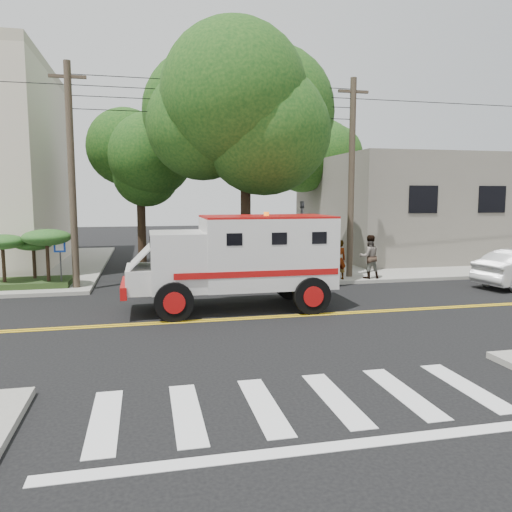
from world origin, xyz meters
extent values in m
plane|color=black|center=(0.00, 0.00, 0.00)|extent=(100.00, 100.00, 0.00)
cube|color=gray|center=(13.50, 13.50, 0.07)|extent=(17.00, 17.00, 0.15)
cube|color=slate|center=(15.00, 14.00, 3.15)|extent=(14.00, 12.00, 6.00)
cylinder|color=#382D23|center=(-5.60, 6.00, 4.50)|extent=(0.28, 0.28, 9.00)
cylinder|color=#382D23|center=(6.30, 6.20, 4.50)|extent=(0.28, 0.28, 9.00)
cylinder|color=black|center=(1.50, 6.50, 3.50)|extent=(0.44, 0.44, 7.00)
sphere|color=#0E3611|center=(1.50, 6.50, 7.00)|extent=(5.32, 5.32, 5.32)
sphere|color=#0E3611|center=(2.64, 5.74, 7.57)|extent=(4.56, 4.56, 4.56)
cylinder|color=black|center=(-3.00, 12.00, 2.80)|extent=(0.44, 0.44, 5.60)
sphere|color=#0E3611|center=(-3.00, 12.00, 5.60)|extent=(3.92, 3.92, 3.92)
sphere|color=#0E3611|center=(-2.16, 11.44, 6.02)|extent=(3.36, 3.36, 3.36)
cylinder|color=black|center=(8.50, 16.00, 2.97)|extent=(0.44, 0.44, 5.95)
sphere|color=#0E3611|center=(8.50, 16.00, 5.95)|extent=(4.20, 4.20, 4.20)
sphere|color=#0E3611|center=(9.40, 15.40, 6.40)|extent=(3.60, 3.60, 3.60)
cylinder|color=#3F3F42|center=(3.80, 5.60, 1.80)|extent=(0.12, 0.12, 3.60)
imported|color=#3F3F42|center=(3.80, 5.60, 3.15)|extent=(0.15, 0.18, 0.90)
cylinder|color=#3F3F42|center=(-6.20, 6.20, 1.00)|extent=(0.06, 0.06, 2.00)
cube|color=#0C33A5|center=(-6.20, 6.14, 1.80)|extent=(0.45, 0.03, 0.45)
cube|color=#1E3314|center=(-7.50, 6.80, 0.27)|extent=(3.20, 2.00, 0.24)
cylinder|color=black|center=(-8.40, 6.50, 1.15)|extent=(0.14, 0.14, 1.52)
ellipsoid|color=#15491C|center=(-8.40, 6.50, 2.00)|extent=(1.73, 1.73, 0.60)
cylinder|color=black|center=(-7.40, 7.20, 1.07)|extent=(0.14, 0.14, 1.36)
ellipsoid|color=#15491C|center=(-7.40, 7.20, 1.83)|extent=(1.55, 1.55, 0.54)
cylinder|color=black|center=(-6.70, 6.30, 1.23)|extent=(0.14, 0.14, 1.68)
ellipsoid|color=#15491C|center=(-6.70, 6.30, 2.17)|extent=(1.91, 1.91, 0.66)
cube|color=beige|center=(1.18, 1.39, 1.94)|extent=(4.32, 2.55, 2.32)
cube|color=beige|center=(-1.81, 1.39, 1.72)|extent=(1.77, 2.44, 1.88)
cube|color=black|center=(-2.67, 1.39, 2.21)|extent=(0.07, 1.88, 0.77)
cube|color=beige|center=(-2.97, 1.39, 1.16)|extent=(1.00, 2.21, 0.77)
cube|color=#A10C0C|center=(-3.52, 1.39, 0.89)|extent=(0.20, 2.38, 0.39)
cube|color=#A10C0C|center=(1.18, 1.39, 3.13)|extent=(4.32, 2.55, 0.07)
cylinder|color=black|center=(-2.03, 0.15, 0.61)|extent=(1.22, 0.35, 1.22)
cylinder|color=black|center=(-2.03, 2.63, 0.61)|extent=(1.22, 0.35, 1.22)
cylinder|color=black|center=(2.40, 0.15, 0.61)|extent=(1.22, 0.35, 1.22)
cylinder|color=black|center=(2.40, 2.62, 0.61)|extent=(1.22, 0.35, 1.22)
imported|color=gray|center=(5.50, 5.50, 1.03)|extent=(0.66, 0.45, 1.77)
imported|color=gray|center=(6.94, 5.50, 1.12)|extent=(0.97, 0.77, 1.94)
camera|label=1|loc=(-2.84, -15.00, 3.83)|focal=35.00mm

